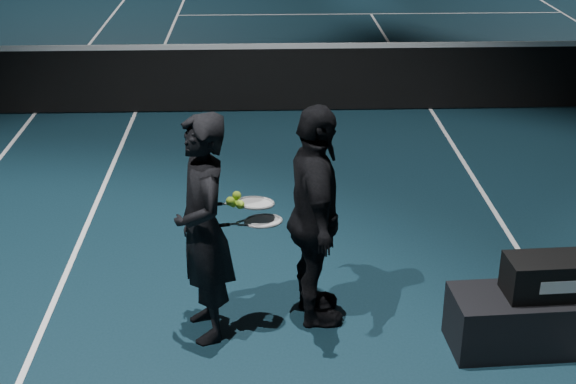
% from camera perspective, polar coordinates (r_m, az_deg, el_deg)
% --- Properties ---
extents(floor, '(36.00, 36.00, 0.00)m').
position_cam_1_polar(floor, '(11.45, 10.09, 5.82)').
color(floor, black).
rests_on(floor, ground).
extents(court_lines, '(10.98, 23.78, 0.01)m').
position_cam_1_polar(court_lines, '(11.45, 10.09, 5.84)').
color(court_lines, white).
rests_on(court_lines, floor).
extents(net_mesh, '(12.80, 0.02, 0.86)m').
position_cam_1_polar(net_mesh, '(11.32, 10.25, 7.98)').
color(net_mesh, black).
rests_on(net_mesh, floor).
extents(net_tape, '(12.80, 0.03, 0.07)m').
position_cam_1_polar(net_tape, '(11.20, 10.43, 10.26)').
color(net_tape, white).
rests_on(net_tape, net_mesh).
extents(player_bench, '(1.51, 0.57, 0.45)m').
position_cam_1_polar(player_bench, '(6.38, 18.09, -8.58)').
color(player_bench, black).
rests_on(player_bench, floor).
extents(racket_bag, '(0.76, 0.36, 0.30)m').
position_cam_1_polar(racket_bag, '(6.19, 18.53, -5.68)').
color(racket_bag, black).
rests_on(racket_bag, player_bench).
extents(bag_signature, '(0.35, 0.02, 0.10)m').
position_cam_1_polar(bag_signature, '(6.06, 19.03, -6.43)').
color(bag_signature, white).
rests_on(bag_signature, racket_bag).
extents(player_a, '(0.59, 0.74, 1.77)m').
position_cam_1_polar(player_a, '(5.92, -6.04, -2.65)').
color(player_a, black).
rests_on(player_a, floor).
extents(player_b, '(0.52, 1.07, 1.77)m').
position_cam_1_polar(player_b, '(6.06, 1.95, -1.84)').
color(player_b, black).
rests_on(player_b, floor).
extents(racket_lower, '(0.71, 0.34, 0.03)m').
position_cam_1_polar(racket_lower, '(5.97, -1.77, -2.08)').
color(racket_lower, black).
rests_on(racket_lower, player_a).
extents(racket_upper, '(0.71, 0.39, 0.10)m').
position_cam_1_polar(racket_upper, '(5.94, -2.33, -0.78)').
color(racket_upper, black).
rests_on(racket_upper, player_b).
extents(tennis_balls, '(0.12, 0.10, 0.12)m').
position_cam_1_polar(tennis_balls, '(5.87, -3.67, -0.66)').
color(tennis_balls, '#9AC72A').
rests_on(tennis_balls, racket_upper).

